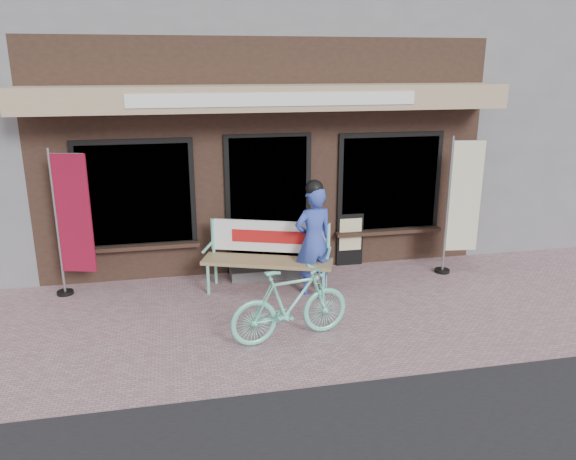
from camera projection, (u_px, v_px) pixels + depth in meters
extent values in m
plane|color=#A57E86|center=(295.00, 323.00, 7.24)|extent=(70.00, 70.00, 0.00)
cube|color=black|center=(243.00, 136.00, 11.42)|extent=(7.00, 6.00, 3.60)
cube|color=tan|center=(271.00, 98.00, 8.01)|extent=(7.00, 0.80, 0.35)
cube|color=white|center=(277.00, 99.00, 7.62)|extent=(4.00, 0.02, 0.18)
cube|color=black|center=(268.00, 204.00, 8.79)|extent=(1.20, 0.06, 2.10)
cube|color=black|center=(269.00, 204.00, 8.78)|extent=(1.35, 0.04, 2.20)
cube|color=black|center=(136.00, 195.00, 8.32)|extent=(1.60, 0.06, 1.50)
cube|color=black|center=(389.00, 183.00, 9.11)|extent=(1.60, 0.06, 1.50)
cube|color=black|center=(136.00, 195.00, 8.31)|extent=(1.75, 0.04, 1.65)
cube|color=black|center=(390.00, 183.00, 9.10)|extent=(1.75, 0.04, 1.65)
cube|color=black|center=(139.00, 247.00, 8.50)|extent=(1.80, 0.18, 0.06)
cube|color=black|center=(388.00, 231.00, 9.28)|extent=(1.80, 0.18, 0.06)
cube|color=#59595B|center=(272.00, 271.00, 8.86)|extent=(1.30, 0.45, 0.15)
cylinder|color=#72DFC1|center=(208.00, 280.00, 8.10)|extent=(0.06, 0.06, 0.44)
cylinder|color=#72DFC1|center=(216.00, 270.00, 8.50)|extent=(0.06, 0.06, 0.44)
cylinder|color=#72DFC1|center=(323.00, 286.00, 7.87)|extent=(0.06, 0.06, 0.44)
cylinder|color=#72DFC1|center=(326.00, 276.00, 8.26)|extent=(0.06, 0.06, 0.44)
cube|color=#9B8155|center=(267.00, 262.00, 8.11)|extent=(1.92, 1.09, 0.05)
cylinder|color=#72DFC1|center=(213.00, 238.00, 8.35)|extent=(0.06, 0.06, 0.57)
cylinder|color=#72DFC1|center=(328.00, 243.00, 8.12)|extent=(0.06, 0.06, 0.57)
cube|color=white|center=(270.00, 236.00, 8.24)|extent=(1.68, 0.65, 0.47)
cube|color=#B21414|center=(270.00, 237.00, 8.22)|extent=(1.06, 0.40, 0.19)
cylinder|color=#72DFC1|center=(207.00, 247.00, 8.18)|extent=(0.20, 0.44, 0.04)
cylinder|color=#72DFC1|center=(329.00, 253.00, 7.94)|extent=(0.20, 0.44, 0.04)
imported|color=#3349B0|center=(314.00, 241.00, 8.01)|extent=(0.63, 0.48, 1.58)
sphere|color=black|center=(314.00, 189.00, 7.79)|extent=(0.29, 0.29, 0.25)
imported|color=#72DFC1|center=(290.00, 304.00, 6.71)|extent=(1.57, 0.72, 0.91)
cylinder|color=gray|center=(57.00, 224.00, 7.85)|extent=(0.04, 0.04, 2.13)
cylinder|color=gray|center=(66.00, 154.00, 7.56)|extent=(0.47, 0.15, 0.02)
cube|color=maroon|center=(74.00, 214.00, 7.79)|extent=(0.47, 0.15, 1.69)
cylinder|color=black|center=(65.00, 293.00, 8.15)|extent=(0.28, 0.28, 0.05)
cylinder|color=gray|center=(448.00, 206.00, 8.70)|extent=(0.04, 0.04, 2.18)
cylinder|color=gray|center=(469.00, 141.00, 8.43)|extent=(0.49, 0.08, 0.02)
cube|color=beige|center=(465.00, 197.00, 8.68)|extent=(0.50, 0.09, 1.73)
cylinder|color=black|center=(442.00, 271.00, 9.00)|extent=(0.26, 0.26, 0.05)
cube|color=black|center=(349.00, 239.00, 9.24)|extent=(0.44, 0.08, 0.88)
cube|color=beige|center=(350.00, 234.00, 9.17)|extent=(0.37, 0.02, 0.54)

